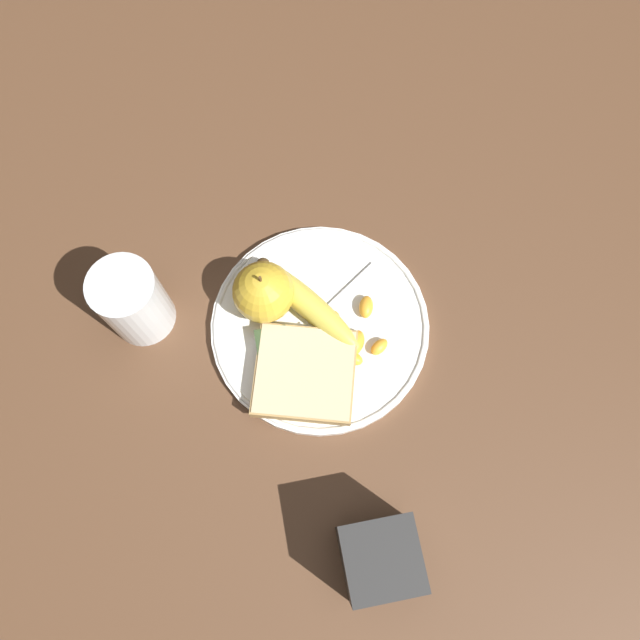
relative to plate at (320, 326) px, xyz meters
name	(u,v)px	position (x,y,z in m)	size (l,w,h in m)	color
ground_plane	(320,328)	(0.00, 0.00, -0.01)	(3.00, 3.00, 0.00)	brown
plate	(320,326)	(0.00, 0.00, 0.00)	(0.28, 0.28, 0.01)	white
juice_glass	(134,303)	(0.22, -0.06, 0.04)	(0.08, 0.08, 0.11)	silver
apple	(263,292)	(0.06, -0.04, 0.04)	(0.08, 0.08, 0.09)	gold
banana	(306,302)	(0.01, -0.03, 0.02)	(0.13, 0.16, 0.03)	#E0CC4C
bread_slice	(305,374)	(0.03, 0.06, 0.02)	(0.15, 0.14, 0.02)	#AB8751
fork	(319,319)	(0.00, -0.01, 0.01)	(0.16, 0.12, 0.00)	silver
jam_packet	(272,342)	(0.06, 0.01, 0.01)	(0.04, 0.03, 0.02)	silver
orange_segment_0	(379,347)	(-0.07, 0.04, 0.01)	(0.03, 0.03, 0.01)	#F9A32D
orange_segment_1	(353,358)	(-0.03, 0.05, 0.01)	(0.03, 0.03, 0.01)	#F9A32D
orange_segment_2	(366,307)	(-0.06, -0.01, 0.01)	(0.03, 0.03, 0.02)	#F9A32D
orange_segment_3	(335,323)	(-0.02, 0.00, 0.01)	(0.02, 0.03, 0.01)	#F9A32D
orange_segment_4	(342,339)	(-0.02, 0.03, 0.01)	(0.03, 0.03, 0.02)	#F9A32D
orange_segment_5	(356,343)	(-0.04, 0.03, 0.01)	(0.03, 0.04, 0.02)	#F9A32D
condiment_caddy	(380,558)	(-0.01, 0.28, 0.04)	(0.08, 0.08, 0.09)	#2D2D2D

